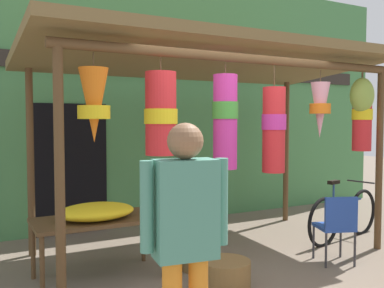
{
  "coord_description": "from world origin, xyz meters",
  "views": [
    {
      "loc": [
        -2.66,
        -3.99,
        1.73
      ],
      "look_at": [
        0.04,
        1.09,
        1.42
      ],
      "focal_mm": 40.06,
      "sensor_mm": 36.0,
      "label": 1
    }
  ],
  "objects": [
    {
      "name": "wicker_basket_spare",
      "position": [
        -0.29,
        0.32,
        0.09
      ],
      "size": [
        0.39,
        0.39,
        0.18
      ],
      "primitive_type": "cylinder",
      "color": "brown",
      "rests_on": "ground_plane"
    },
    {
      "name": "wicker_basket_by_table",
      "position": [
        -0.3,
        -0.3,
        0.14
      ],
      "size": [
        0.52,
        0.52,
        0.29
      ],
      "primitive_type": "cylinder",
      "color": "brown",
      "rests_on": "ground_plane"
    },
    {
      "name": "vendor_in_orange",
      "position": [
        -1.42,
        -1.57,
        1.02
      ],
      "size": [
        0.59,
        0.27,
        1.72
      ],
      "color": "orange",
      "rests_on": "ground_plane"
    },
    {
      "name": "parked_bicycle",
      "position": [
        2.21,
        0.43,
        0.35
      ],
      "size": [
        1.73,
        0.5,
        0.92
      ],
      "color": "black",
      "rests_on": "ground_plane"
    },
    {
      "name": "flower_heap_on_table",
      "position": [
        -1.41,
        0.53,
        0.76
      ],
      "size": [
        0.83,
        0.58,
        0.18
      ],
      "color": "yellow",
      "rests_on": "display_table"
    },
    {
      "name": "display_table",
      "position": [
        -1.39,
        0.6,
        0.6
      ],
      "size": [
        1.39,
        0.73,
        0.67
      ],
      "color": "brown",
      "rests_on": "ground_plane"
    },
    {
      "name": "shop_facade",
      "position": [
        -0.01,
        2.78,
        2.11
      ],
      "size": [
        10.47,
        0.29,
        4.23
      ],
      "color": "#47844C",
      "rests_on": "ground_plane"
    },
    {
      "name": "market_stall_canopy",
      "position": [
        0.17,
        0.63,
        2.31
      ],
      "size": [
        4.69,
        2.4,
        2.69
      ],
      "color": "brown",
      "rests_on": "ground_plane"
    },
    {
      "name": "folding_chair",
      "position": [
        1.27,
        -0.31,
        0.5
      ],
      "size": [
        0.52,
        0.52,
        0.84
      ],
      "color": "#2347A8",
      "rests_on": "ground_plane"
    },
    {
      "name": "ground_plane",
      "position": [
        0.0,
        0.0,
        0.0
      ],
      "size": [
        30.0,
        30.0,
        0.0
      ],
      "primitive_type": "plane",
      "color": "#756656"
    }
  ]
}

